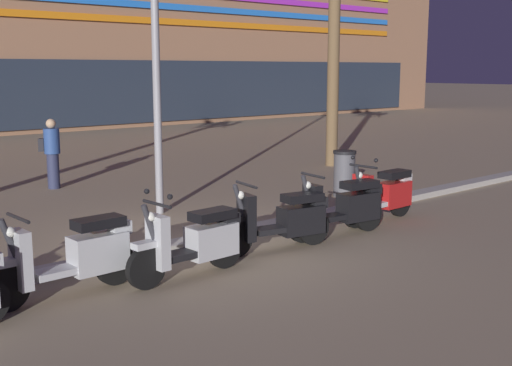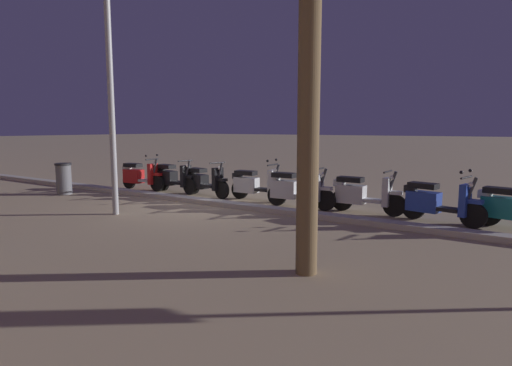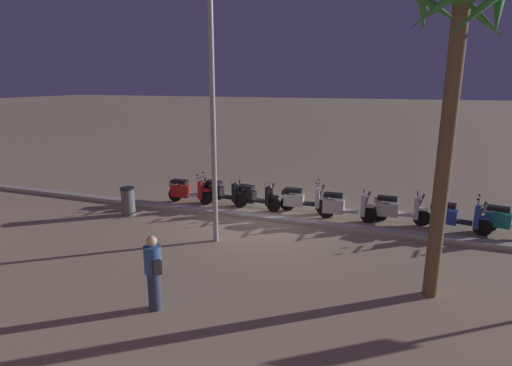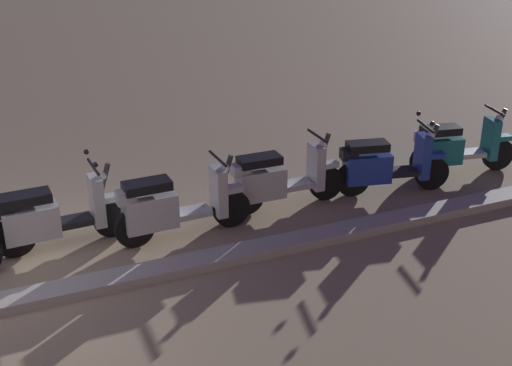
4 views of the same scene
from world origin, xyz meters
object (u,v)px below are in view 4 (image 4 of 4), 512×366
object	(u,v)px
scooter_silver_gap_after_mid	(172,206)
scooter_silver_mid_centre	(53,216)
scooter_blue_tail_end	(385,165)
scooter_silver_mid_rear	(278,179)
scooter_teal_lead_nearest	(456,147)

from	to	relation	value
scooter_silver_gap_after_mid	scooter_silver_mid_centre	xyz separation A→B (m)	(1.46, -0.35, -0.02)
scooter_blue_tail_end	scooter_silver_gap_after_mid	distance (m)	3.34
scooter_silver_mid_rear	scooter_silver_gap_after_mid	bearing A→B (deg)	9.72
scooter_blue_tail_end	scooter_silver_mid_centre	bearing A→B (deg)	-2.54
scooter_teal_lead_nearest	scooter_silver_mid_rear	world-z (taller)	same
scooter_teal_lead_nearest	scooter_silver_gap_after_mid	distance (m)	4.80
scooter_blue_tail_end	scooter_silver_mid_rear	xyz separation A→B (m)	(1.68, -0.15, 0.00)
scooter_blue_tail_end	scooter_silver_mid_centre	world-z (taller)	same
scooter_teal_lead_nearest	scooter_silver_mid_rear	xyz separation A→B (m)	(3.14, 0.05, 0.01)
scooter_blue_tail_end	scooter_silver_gap_after_mid	xyz separation A→B (m)	(3.33, 0.14, 0.01)
scooter_teal_lead_nearest	scooter_silver_gap_after_mid	size ratio (longest dim) A/B	0.95
scooter_teal_lead_nearest	scooter_blue_tail_end	bearing A→B (deg)	7.56
scooter_silver_gap_after_mid	scooter_silver_mid_centre	distance (m)	1.50
scooter_silver_mid_rear	scooter_blue_tail_end	bearing A→B (deg)	175.04
scooter_blue_tail_end	scooter_silver_gap_after_mid	bearing A→B (deg)	2.35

